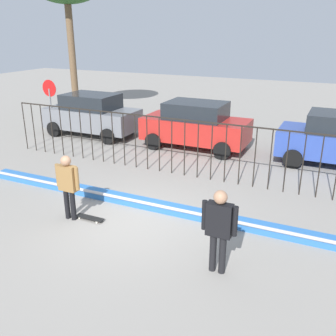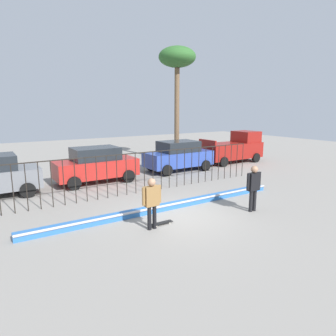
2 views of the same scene
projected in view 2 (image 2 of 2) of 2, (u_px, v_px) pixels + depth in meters
The scene contains 10 objects.
ground_plane at pixel (179, 216), 11.29m from camera, with size 60.00×60.00×0.00m, color gray.
bowl_coping_ledge at pixel (167, 206), 11.97m from camera, with size 11.00×0.40×0.27m.
perimeter_fence at pixel (135, 169), 14.01m from camera, with size 14.04×0.04×1.93m.
skateboarder at pixel (152, 199), 9.85m from camera, with size 0.70×0.26×1.73m.
skateboard at pixel (162, 223), 10.42m from camera, with size 0.80×0.20×0.07m.
camera_operator at pixel (254, 184), 11.58m from camera, with size 0.73×0.27×1.80m.
parked_car_red at pixel (96, 165), 16.19m from camera, with size 4.30×2.12×1.90m.
parked_car_blue at pixel (178, 156), 19.20m from camera, with size 4.30×2.12×1.90m.
pickup_truck at pixel (234, 148), 22.22m from camera, with size 4.70×2.12×2.24m.
palm_tree_tall at pixel (177, 62), 21.55m from camera, with size 2.67×2.67×8.25m.
Camera 2 is at (-6.12, -8.81, 3.96)m, focal length 32.30 mm.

